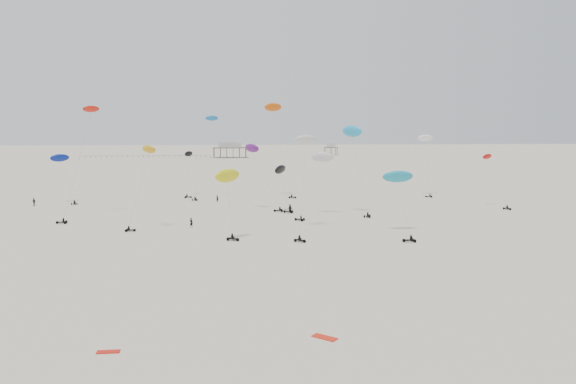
{
  "coord_description": "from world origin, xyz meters",
  "views": [
    {
      "loc": [
        -9.67,
        -6.28,
        17.55
      ],
      "look_at": [
        0.0,
        88.0,
        7.0
      ],
      "focal_mm": 35.0,
      "sensor_mm": 36.0,
      "label": 1
    }
  ],
  "objects": [
    {
      "name": "rig_7",
      "position": [
        1.35,
        113.38,
        7.0
      ],
      "size": [
        4.68,
        7.12,
        10.16
      ],
      "rotation": [
        0.0,
        0.0,
        1.36
      ],
      "color": "black",
      "rests_on": "ground"
    },
    {
      "name": "rig_6",
      "position": [
        -49.77,
        133.03,
        8.41
      ],
      "size": [
        7.76,
        8.61,
        12.34
      ],
      "rotation": [
        0.0,
        0.0,
        0.14
      ],
      "color": "black",
      "rests_on": "ground"
    },
    {
      "name": "rig_2",
      "position": [
        50.17,
        114.9,
        6.65
      ],
      "size": [
        4.03,
        10.44,
        12.88
      ],
      "rotation": [
        0.0,
        0.0,
        3.39
      ],
      "color": "black",
      "rests_on": "ground"
    },
    {
      "name": "spectator_1",
      "position": [
        2.74,
        110.06,
        0.0
      ],
      "size": [
        1.22,
        0.88,
        2.24
      ],
      "primitive_type": "imported",
      "rotation": [
        0.0,
        0.0,
        6.04
      ],
      "color": "black",
      "rests_on": "ground"
    },
    {
      "name": "rig_9",
      "position": [
        -20.88,
        144.34,
        7.04
      ],
      "size": [
        2.77,
        10.63,
        12.74
      ],
      "rotation": [
        0.0,
        0.0,
        4.61
      ],
      "color": "black",
      "rests_on": "ground"
    },
    {
      "name": "rig_13",
      "position": [
        16.19,
        109.8,
        14.92
      ],
      "size": [
        5.23,
        12.12,
        18.87
      ],
      "rotation": [
        0.0,
        0.0,
        5.67
      ],
      "color": "black",
      "rests_on": "ground"
    },
    {
      "name": "ground_plane",
      "position": [
        0.0,
        200.0,
        0.0
      ],
      "size": [
        900.0,
        900.0,
        0.0
      ],
      "primitive_type": "plane",
      "color": "beige"
    },
    {
      "name": "grounded_kite_b",
      "position": [
        -19.49,
        37.71,
        0.0
      ],
      "size": [
        1.8,
        0.71,
        0.07
      ],
      "primitive_type": "cube",
      "rotation": [
        0.0,
        0.0,
        0.01
      ],
      "color": "red",
      "rests_on": "ground"
    },
    {
      "name": "pavilion_main",
      "position": [
        -10.0,
        350.0,
        4.22
      ],
      "size": [
        21.0,
        13.0,
        9.8
      ],
      "color": "brown",
      "rests_on": "ground"
    },
    {
      "name": "rig_3",
      "position": [
        3.11,
        90.21,
        11.64
      ],
      "size": [
        6.14,
        16.89,
        20.46
      ],
      "rotation": [
        0.0,
        0.0,
        3.82
      ],
      "color": "black",
      "rests_on": "ground"
    },
    {
      "name": "grounded_kite_a",
      "position": [
        -1.9,
        38.99,
        0.0
      ],
      "size": [
        2.24,
        2.14,
        0.08
      ],
      "primitive_type": "cube",
      "rotation": [
        0.0,
        0.0,
        -0.73
      ],
      "color": "red",
      "rests_on": "ground"
    },
    {
      "name": "rig_1",
      "position": [
        -39.64,
        110.46,
        13.81
      ],
      "size": [
        5.59,
        17.18,
        25.27
      ],
      "rotation": [
        0.0,
        0.0,
        1.66
      ],
      "color": "black",
      "rests_on": "ground"
    },
    {
      "name": "spectator_2",
      "position": [
        -55.04,
        127.55,
        0.0
      ],
      "size": [
        1.46,
        1.24,
        2.17
      ],
      "primitive_type": "imported",
      "rotation": [
        0.0,
        0.0,
        5.77
      ],
      "color": "black",
      "rests_on": "ground"
    },
    {
      "name": "rig_11",
      "position": [
        19.14,
        86.96,
        7.98
      ],
      "size": [
        5.55,
        12.81,
        13.29
      ],
      "rotation": [
        0.0,
        0.0,
        1.59
      ],
      "color": "black",
      "rests_on": "ground"
    },
    {
      "name": "pier_fence",
      "position": [
        -62.0,
        350.0,
        0.77
      ],
      "size": [
        80.2,
        0.2,
        1.5
      ],
      "color": "black",
      "rests_on": "ground"
    },
    {
      "name": "rig_12",
      "position": [
        -10.06,
        83.53,
        8.36
      ],
      "size": [
        5.0,
        5.68,
        11.47
      ],
      "rotation": [
        0.0,
        0.0,
        3.98
      ],
      "color": "black",
      "rests_on": "ground"
    },
    {
      "name": "rig_14",
      "position": [
        42.31,
        139.2,
        12.67
      ],
      "size": [
        4.87,
        8.24,
        16.45
      ],
      "rotation": [
        0.0,
        0.0,
        1.39
      ],
      "color": "black",
      "rests_on": "ground"
    },
    {
      "name": "rig_0",
      "position": [
        -16.22,
        140.57,
        12.19
      ],
      "size": [
        6.51,
        13.64,
        22.97
      ],
      "rotation": [
        0.0,
        0.0,
        6.14
      ],
      "color": "black",
      "rests_on": "ground"
    },
    {
      "name": "spectator_3",
      "position": [
        -12.96,
        129.8,
        0.0
      ],
      "size": [
        0.91,
        0.88,
        2.07
      ],
      "primitive_type": "imported",
      "rotation": [
        0.0,
        0.0,
        2.45
      ],
      "color": "black",
      "rests_on": "ground"
    },
    {
      "name": "rig_5",
      "position": [
        -25.04,
        94.95,
        10.22
      ],
      "size": [
        5.81,
        7.08,
        15.01
      ],
      "rotation": [
        0.0,
        0.0,
        4.6
      ],
      "color": "black",
      "rests_on": "ground"
    },
    {
      "name": "pavilion_small",
      "position": [
        60.0,
        380.0,
        3.49
      ],
      "size": [
        9.0,
        7.0,
        8.0
      ],
      "color": "brown",
      "rests_on": "ground"
    },
    {
      "name": "rig_4",
      "position": [
        2.4,
        142.74,
        20.0
      ],
      "size": [
        8.32,
        11.1,
        24.98
      ],
      "rotation": [
        0.0,
        0.0,
        4.1
      ],
      "color": "black",
      "rests_on": "ground"
    },
    {
      "name": "rig_8",
      "position": [
        8.34,
        108.04,
        9.62
      ],
      "size": [
        9.67,
        12.54,
        15.43
      ],
      "rotation": [
        0.0,
        0.0,
        1.07
      ],
      "color": "black",
      "rests_on": "ground"
    },
    {
      "name": "spectator_0",
      "position": [
        -16.86,
        95.0,
        0.0
      ],
      "size": [
        0.9,
        0.82,
        2.03
      ],
      "primitive_type": "imported",
      "rotation": [
        0.0,
        0.0,
        2.58
      ],
      "color": "black",
      "rests_on": "ground"
    },
    {
      "name": "rig_10",
      "position": [
        -3.72,
        117.78,
        10.66
      ],
      "size": [
        8.66,
        9.91,
        15.31
      ],
      "rotation": [
        0.0,
        0.0,
        1.57
      ],
      "color": "black",
      "rests_on": "ground"
    }
  ]
}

